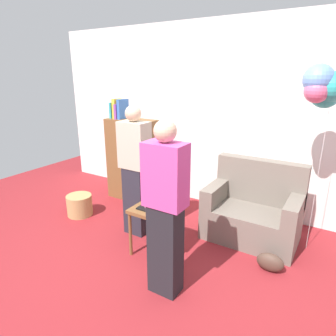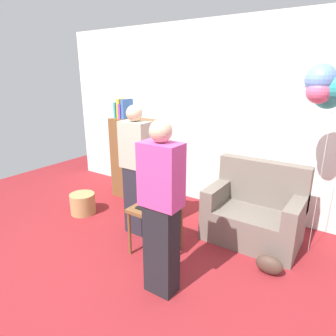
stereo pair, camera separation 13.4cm
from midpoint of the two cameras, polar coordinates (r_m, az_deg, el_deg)
name	(u,v)px [view 1 (the left image)]	position (r m, az deg, el deg)	size (l,w,h in m)	color
ground_plane	(138,272)	(3.27, -7.14, -19.39)	(8.00, 8.00, 0.00)	maroon
wall_back	(220,118)	(4.42, 9.17, 9.57)	(6.00, 0.10, 2.70)	silver
couch	(253,212)	(3.81, 15.23, -8.20)	(1.10, 0.70, 0.96)	#6B6056
bookshelf	(132,159)	(4.75, -7.82, 1.82)	(0.80, 0.36, 1.60)	brown
side_table	(156,214)	(3.32, -3.47, -8.93)	(0.48, 0.48, 0.56)	brown
birthday_cake	(156,203)	(3.26, -3.52, -6.83)	(0.32, 0.32, 0.17)	black
person_blowing_candles	(135,171)	(3.62, -7.44, -0.64)	(0.36, 0.22, 1.63)	#23232D
person_holding_cake	(165,211)	(2.59, -2.01, -8.28)	(0.36, 0.22, 1.63)	black
wicker_basket	(80,205)	(4.50, -17.63, -6.89)	(0.36, 0.36, 0.30)	#A88451
handbag	(270,262)	(3.36, 18.11, -17.03)	(0.28, 0.14, 0.20)	#473328
balloon_bunch	(324,87)	(3.39, 27.02, 13.81)	(0.42, 0.42, 2.07)	silver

